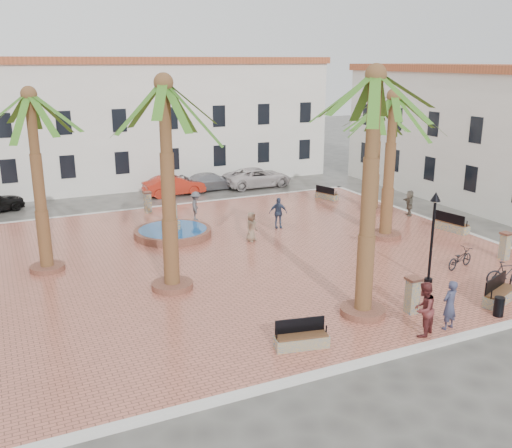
# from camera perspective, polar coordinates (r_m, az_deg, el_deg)

# --- Properties ---
(ground) EXTENTS (120.00, 120.00, 0.00)m
(ground) POSITION_cam_1_polar(r_m,az_deg,el_deg) (27.85, -1.87, -3.41)
(ground) COLOR #56544F
(ground) RESTS_ON ground
(plaza) EXTENTS (26.00, 22.00, 0.15)m
(plaza) POSITION_cam_1_polar(r_m,az_deg,el_deg) (27.82, -1.87, -3.26)
(plaza) COLOR #C16953
(plaza) RESTS_ON ground
(kerb_n) EXTENTS (26.30, 0.30, 0.16)m
(kerb_n) POSITION_cam_1_polar(r_m,az_deg,el_deg) (37.76, -8.48, 1.80)
(kerb_n) COLOR silver
(kerb_n) RESTS_ON ground
(kerb_s) EXTENTS (26.30, 0.30, 0.16)m
(kerb_s) POSITION_cam_1_polar(r_m,az_deg,el_deg) (19.07, 11.67, -13.16)
(kerb_s) COLOR silver
(kerb_s) RESTS_ON ground
(kerb_e) EXTENTS (0.30, 22.30, 0.16)m
(kerb_e) POSITION_cam_1_polar(r_m,az_deg,el_deg) (34.79, 18.20, -0.08)
(kerb_e) COLOR silver
(kerb_e) RESTS_ON ground
(building_north) EXTENTS (30.40, 7.40, 9.50)m
(building_north) POSITION_cam_1_polar(r_m,az_deg,el_deg) (45.55, -12.07, 10.05)
(building_north) COLOR white
(building_north) RESTS_ON ground
(building_east) EXTENTS (7.40, 26.40, 9.00)m
(building_east) POSITION_cam_1_polar(r_m,az_deg,el_deg) (40.30, 24.19, 7.90)
(building_east) COLOR white
(building_east) RESTS_ON ground
(fountain) EXTENTS (4.14, 4.14, 2.14)m
(fountain) POSITION_cam_1_polar(r_m,az_deg,el_deg) (30.96, -8.32, -0.69)
(fountain) COLOR brown
(fountain) RESTS_ON plaza
(palm_nw) EXTENTS (4.98, 4.98, 8.12)m
(palm_nw) POSITION_cam_1_polar(r_m,az_deg,el_deg) (26.05, -21.58, 10.11)
(palm_nw) COLOR brown
(palm_nw) RESTS_ON plaza
(palm_sw) EXTENTS (5.55, 5.55, 8.70)m
(palm_sw) POSITION_cam_1_polar(r_m,az_deg,el_deg) (22.39, -9.13, 11.40)
(palm_sw) COLOR brown
(palm_sw) RESTS_ON plaza
(palm_s) EXTENTS (5.46, 5.46, 9.05)m
(palm_s) POSITION_cam_1_polar(r_m,az_deg,el_deg) (19.98, 11.75, 11.73)
(palm_s) COLOR brown
(palm_s) RESTS_ON plaza
(palm_e) EXTENTS (5.56, 5.56, 7.79)m
(palm_e) POSITION_cam_1_polar(r_m,az_deg,el_deg) (30.06, 13.53, 10.64)
(palm_e) COLOR brown
(palm_e) RESTS_ON plaza
(palm_ne) EXTENTS (4.97, 4.97, 6.73)m
(palm_ne) POSITION_cam_1_polar(r_m,az_deg,el_deg) (35.72, 12.11, 10.04)
(palm_ne) COLOR brown
(palm_ne) RESTS_ON plaza
(bench_s) EXTENTS (1.88, 0.89, 0.95)m
(bench_s) POSITION_cam_1_polar(r_m,az_deg,el_deg) (19.21, 4.56, -11.47)
(bench_s) COLOR gray
(bench_s) RESTS_ON plaza
(bench_se) EXTENTS (2.03, 1.25, 1.03)m
(bench_se) POSITION_cam_1_polar(r_m,az_deg,el_deg) (24.37, 23.19, -6.58)
(bench_se) COLOR gray
(bench_se) RESTS_ON plaza
(bench_e) EXTENTS (0.99, 2.07, 1.05)m
(bench_e) POSITION_cam_1_polar(r_m,az_deg,el_deg) (33.41, 18.94, -0.15)
(bench_e) COLOR gray
(bench_e) RESTS_ON plaza
(bench_ne) EXTENTS (1.01, 1.75, 0.88)m
(bench_ne) POSITION_cam_1_polar(r_m,az_deg,el_deg) (39.24, 7.07, 2.88)
(bench_ne) COLOR gray
(bench_ne) RESTS_ON plaza
(lamppost_s) EXTENTS (0.43, 0.43, 3.95)m
(lamppost_s) POSITION_cam_1_polar(r_m,az_deg,el_deg) (24.78, 17.33, 0.21)
(lamppost_s) COLOR black
(lamppost_s) RESTS_ON plaza
(lamppost_e) EXTENTS (0.46, 0.46, 4.25)m
(lamppost_e) POSITION_cam_1_polar(r_m,az_deg,el_deg) (33.06, 11.06, 4.88)
(lamppost_e) COLOR black
(lamppost_e) RESTS_ON plaza
(bollard_se) EXTENTS (0.50, 0.50, 1.41)m
(bollard_se) POSITION_cam_1_polar(r_m,az_deg,el_deg) (22.15, 15.36, -6.84)
(bollard_se) COLOR gray
(bollard_se) RESTS_ON plaza
(bollard_n) EXTENTS (0.50, 0.50, 1.32)m
(bollard_n) POSITION_cam_1_polar(r_m,az_deg,el_deg) (35.92, -10.78, 2.19)
(bollard_n) COLOR gray
(bollard_n) RESTS_ON plaza
(bollard_e) EXTENTS (0.52, 0.52, 1.34)m
(bollard_e) POSITION_cam_1_polar(r_m,az_deg,el_deg) (29.44, 23.64, -1.98)
(bollard_e) COLOR gray
(bollard_e) RESTS_ON plaza
(litter_bin) EXTENTS (0.38, 0.38, 0.74)m
(litter_bin) POSITION_cam_1_polar(r_m,az_deg,el_deg) (23.10, 23.12, -7.61)
(litter_bin) COLOR black
(litter_bin) RESTS_ON plaza
(cyclist_a) EXTENTS (0.72, 0.54, 1.81)m
(cyclist_a) POSITION_cam_1_polar(r_m,az_deg,el_deg) (21.22, 18.79, -7.67)
(cyclist_a) COLOR #353751
(cyclist_a) RESTS_ON plaza
(bicycle_a) EXTENTS (1.84, 1.01, 0.92)m
(bicycle_a) POSITION_cam_1_polar(r_m,az_deg,el_deg) (27.56, 19.72, -3.25)
(bicycle_a) COLOR black
(bicycle_a) RESTS_ON plaza
(cyclist_b) EXTENTS (1.17, 1.08, 1.94)m
(cyclist_b) POSITION_cam_1_polar(r_m,az_deg,el_deg) (20.45, 16.42, -8.17)
(cyclist_b) COLOR maroon
(cyclist_b) RESTS_ON plaza
(bicycle_b) EXTENTS (1.84, 1.05, 1.07)m
(bicycle_b) POSITION_cam_1_polar(r_m,az_deg,el_deg) (26.20, 23.78, -4.52)
(bicycle_b) COLOR black
(bicycle_b) RESTS_ON plaza
(pedestrian_fountain_a) EXTENTS (0.91, 0.84, 1.56)m
(pedestrian_fountain_a) POSITION_cam_1_polar(r_m,az_deg,el_deg) (29.67, -0.48, -0.28)
(pedestrian_fountain_a) COLOR #826A54
(pedestrian_fountain_a) RESTS_ON plaza
(pedestrian_fountain_b) EXTENTS (1.10, 0.67, 1.75)m
(pedestrian_fountain_b) POSITION_cam_1_polar(r_m,az_deg,el_deg) (32.03, 2.22, 1.13)
(pedestrian_fountain_b) COLOR #374564
(pedestrian_fountain_b) RESTS_ON plaza
(pedestrian_north) EXTENTS (1.01, 1.28, 1.73)m
(pedestrian_north) POSITION_cam_1_polar(r_m,az_deg,el_deg) (33.69, -6.03, 1.79)
(pedestrian_north) COLOR #4E4D52
(pedestrian_north) RESTS_ON plaza
(pedestrian_east) EXTENTS (1.03, 1.51, 1.56)m
(pedestrian_east) POSITION_cam_1_polar(r_m,az_deg,el_deg) (35.87, 15.10, 2.05)
(pedestrian_east) COLOR #655E50
(pedestrian_east) RESTS_ON plaza
(car_red) EXTENTS (4.37, 1.60, 1.43)m
(car_red) POSITION_cam_1_polar(r_m,az_deg,el_deg) (40.94, -8.21, 3.84)
(car_red) COLOR red
(car_red) RESTS_ON ground
(car_silver) EXTENTS (4.61, 2.38, 1.28)m
(car_silver) POSITION_cam_1_polar(r_m,az_deg,el_deg) (42.43, -4.53, 4.29)
(car_silver) COLOR #96979E
(car_silver) RESTS_ON ground
(car_white) EXTENTS (5.27, 2.51, 1.45)m
(car_white) POSITION_cam_1_polar(r_m,az_deg,el_deg) (43.31, 0.16, 4.70)
(car_white) COLOR beige
(car_white) RESTS_ON ground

